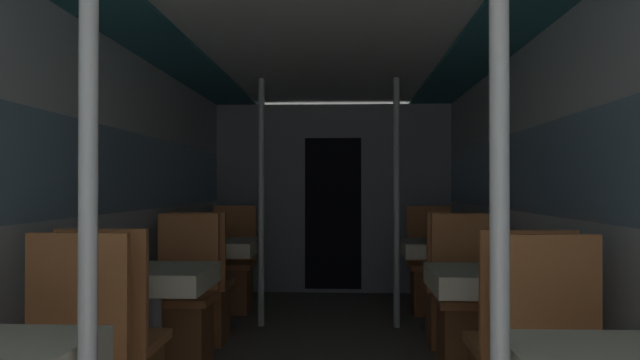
# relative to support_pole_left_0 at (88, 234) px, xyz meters

# --- Properties ---
(wall_left) EXTENTS (0.05, 8.46, 2.14)m
(wall_left) POSITION_rel_support_pole_left_0_xyz_m (-0.78, 1.99, 0.03)
(wall_left) COLOR silver
(wall_left) RESTS_ON ground_plane
(wall_right) EXTENTS (0.05, 8.46, 2.14)m
(wall_right) POSITION_rel_support_pole_left_0_xyz_m (1.95, 1.99, 0.03)
(wall_right) COLOR silver
(wall_right) RESTS_ON ground_plane
(ceiling_panel) EXTENTS (2.73, 8.46, 0.07)m
(ceiling_panel) POSITION_rel_support_pole_left_0_xyz_m (0.58, 1.99, 1.12)
(ceiling_panel) COLOR silver
(ceiling_panel) RESTS_ON wall_left
(bulkhead_far) EXTENTS (2.67, 0.09, 2.14)m
(bulkhead_far) POSITION_rel_support_pole_left_0_xyz_m (0.58, 5.37, -0.00)
(bulkhead_far) COLOR gray
(bulkhead_far) RESTS_ON ground_plane
(support_pole_left_0) EXTENTS (0.06, 0.06, 2.14)m
(support_pole_left_0) POSITION_rel_support_pole_left_0_xyz_m (0.00, 0.00, 0.00)
(support_pole_left_0) COLOR silver
(support_pole_left_0) RESTS_ON ground_plane
(dining_table_left_1) EXTENTS (0.65, 0.65, 0.74)m
(dining_table_left_1) POSITION_rel_support_pole_left_0_xyz_m (-0.37, 1.81, -0.44)
(dining_table_left_1) COLOR #4C4C51
(dining_table_left_1) RESTS_ON ground_plane
(chair_left_far_1) EXTENTS (0.43, 0.43, 1.02)m
(chair_left_far_1) POSITION_rel_support_pole_left_0_xyz_m (-0.37, 2.42, -0.76)
(chair_left_far_1) COLOR #9C5B31
(chair_left_far_1) RESTS_ON ground_plane
(dining_table_left_2) EXTENTS (0.65, 0.65, 0.74)m
(dining_table_left_2) POSITION_rel_support_pole_left_0_xyz_m (-0.37, 3.62, -0.44)
(dining_table_left_2) COLOR #4C4C51
(dining_table_left_2) RESTS_ON ground_plane
(chair_left_near_2) EXTENTS (0.43, 0.43, 1.02)m
(chair_left_near_2) POSITION_rel_support_pole_left_0_xyz_m (-0.37, 3.00, -0.76)
(chair_left_near_2) COLOR #9C5B31
(chair_left_near_2) RESTS_ON ground_plane
(chair_left_far_2) EXTENTS (0.43, 0.43, 1.02)m
(chair_left_far_2) POSITION_rel_support_pole_left_0_xyz_m (-0.37, 4.23, -0.76)
(chair_left_far_2) COLOR #9C5B31
(chair_left_far_2) RESTS_ON ground_plane
(support_pole_left_2) EXTENTS (0.06, 0.06, 2.14)m
(support_pole_left_2) POSITION_rel_support_pole_left_0_xyz_m (0.00, 3.62, 0.00)
(support_pole_left_2) COLOR silver
(support_pole_left_2) RESTS_ON ground_plane
(support_pole_right_0) EXTENTS (0.06, 0.06, 2.14)m
(support_pole_right_0) POSITION_rel_support_pole_left_0_xyz_m (1.17, 0.00, 0.00)
(support_pole_right_0) COLOR silver
(support_pole_right_0) RESTS_ON ground_plane
(dining_table_right_1) EXTENTS (0.65, 0.65, 0.74)m
(dining_table_right_1) POSITION_rel_support_pole_left_0_xyz_m (1.54, 1.81, -0.44)
(dining_table_right_1) COLOR #4C4C51
(dining_table_right_1) RESTS_ON ground_plane
(chair_right_far_1) EXTENTS (0.43, 0.43, 1.02)m
(chair_right_far_1) POSITION_rel_support_pole_left_0_xyz_m (1.54, 2.42, -0.76)
(chair_right_far_1) COLOR #9C5B31
(chair_right_far_1) RESTS_ON ground_plane
(dining_table_right_2) EXTENTS (0.65, 0.65, 0.74)m
(dining_table_right_2) POSITION_rel_support_pole_left_0_xyz_m (1.54, 3.62, -0.44)
(dining_table_right_2) COLOR #4C4C51
(dining_table_right_2) RESTS_ON ground_plane
(chair_right_near_2) EXTENTS (0.43, 0.43, 1.02)m
(chair_right_near_2) POSITION_rel_support_pole_left_0_xyz_m (1.54, 3.00, -0.76)
(chair_right_near_2) COLOR #9C5B31
(chair_right_near_2) RESTS_ON ground_plane
(chair_right_far_2) EXTENTS (0.43, 0.43, 1.02)m
(chair_right_far_2) POSITION_rel_support_pole_left_0_xyz_m (1.54, 4.23, -0.76)
(chair_right_far_2) COLOR #9C5B31
(chair_right_far_2) RESTS_ON ground_plane
(support_pole_right_2) EXTENTS (0.06, 0.06, 2.14)m
(support_pole_right_2) POSITION_rel_support_pole_left_0_xyz_m (1.17, 3.62, 0.00)
(support_pole_right_2) COLOR silver
(support_pole_right_2) RESTS_ON ground_plane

